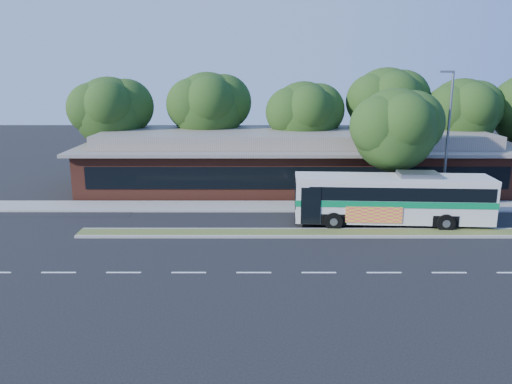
{
  "coord_description": "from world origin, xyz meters",
  "views": [
    {
      "loc": [
        -2.88,
        -26.43,
        9.02
      ],
      "look_at": [
        -2.91,
        2.53,
        2.0
      ],
      "focal_mm": 35.0,
      "sensor_mm": 36.0,
      "label": 1
    }
  ],
  "objects_px": {
    "transit_bus": "(393,196)",
    "sidewalk_tree": "(400,128)",
    "sedan": "(158,186)",
    "lamp_post": "(447,136)"
  },
  "relations": [
    {
      "from": "transit_bus",
      "to": "sedan",
      "type": "xyz_separation_m",
      "value": [
        -15.49,
        7.28,
        -1.08
      ]
    },
    {
      "from": "lamp_post",
      "to": "sedan",
      "type": "relative_size",
      "value": 1.81
    },
    {
      "from": "lamp_post",
      "to": "transit_bus",
      "type": "relative_size",
      "value": 0.78
    },
    {
      "from": "sedan",
      "to": "sidewalk_tree",
      "type": "xyz_separation_m",
      "value": [
        16.61,
        -3.9,
        4.74
      ]
    },
    {
      "from": "transit_bus",
      "to": "sidewalk_tree",
      "type": "distance_m",
      "value": 5.1
    },
    {
      "from": "transit_bus",
      "to": "sidewalk_tree",
      "type": "relative_size",
      "value": 1.46
    },
    {
      "from": "transit_bus",
      "to": "sedan",
      "type": "distance_m",
      "value": 17.15
    },
    {
      "from": "sedan",
      "to": "lamp_post",
      "type": "bearing_deg",
      "value": -112.91
    },
    {
      "from": "transit_bus",
      "to": "sedan",
      "type": "relative_size",
      "value": 2.33
    },
    {
      "from": "lamp_post",
      "to": "sidewalk_tree",
      "type": "height_order",
      "value": "lamp_post"
    }
  ]
}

